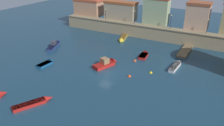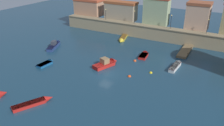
{
  "view_description": "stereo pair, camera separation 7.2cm",
  "coord_description": "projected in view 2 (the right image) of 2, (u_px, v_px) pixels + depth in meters",
  "views": [
    {
      "loc": [
        20.56,
        -34.72,
        20.97
      ],
      "look_at": [
        0.0,
        2.69,
        1.16
      ],
      "focal_mm": 36.47,
      "sensor_mm": 36.0,
      "label": 1
    },
    {
      "loc": [
        20.62,
        -34.69,
        20.97
      ],
      "look_at": [
        0.0,
        2.69,
        1.16
      ],
      "focal_mm": 36.47,
      "sensor_mm": 36.0,
      "label": 2
    }
  ],
  "objects": [
    {
      "name": "quay_lamp_2",
      "position": [
        171.0,
        20.0,
        60.0
      ],
      "size": [
        0.32,
        0.32,
        3.71
      ],
      "color": "black",
      "rests_on": "quay_wall"
    },
    {
      "name": "moored_boat_5",
      "position": [
        176.0,
        66.0,
        47.66
      ],
      "size": [
        1.5,
        6.17,
        1.09
      ],
      "rotation": [
        0.0,
        0.0,
        1.51
      ],
      "color": "silver",
      "rests_on": "ground"
    },
    {
      "name": "moored_boat_2",
      "position": [
        123.0,
        39.0,
        63.98
      ],
      "size": [
        3.19,
        7.51,
        1.35
      ],
      "rotation": [
        0.0,
        0.0,
        -1.32
      ],
      "color": "gold",
      "rests_on": "ground"
    },
    {
      "name": "mooring_buoy_2",
      "position": [
        135.0,
        61.0,
        50.75
      ],
      "size": [
        0.65,
        0.65,
        0.65
      ],
      "primitive_type": "sphere",
      "color": "#EA4C19",
      "rests_on": "ground"
    },
    {
      "name": "quay_wall",
      "position": [
        150.0,
        32.0,
        64.29
      ],
      "size": [
        55.42,
        2.75,
        3.68
      ],
      "color": "#9E8966",
      "rests_on": "ground"
    },
    {
      "name": "moored_boat_7",
      "position": [
        47.0,
        63.0,
        49.11
      ],
      "size": [
        1.84,
        4.26,
        1.44
      ],
      "rotation": [
        0.0,
        0.0,
        1.49
      ],
      "color": "#195689",
      "rests_on": "ground"
    },
    {
      "name": "pier_dock",
      "position": [
        185.0,
        51.0,
        55.45
      ],
      "size": [
        2.18,
        8.89,
        0.7
      ],
      "color": "brown",
      "rests_on": "ground"
    },
    {
      "name": "moored_boat_4",
      "position": [
        144.0,
        55.0,
        53.17
      ],
      "size": [
        2.04,
        4.41,
        1.5
      ],
      "rotation": [
        0.0,
        0.0,
        1.69
      ],
      "color": "red",
      "rests_on": "ground"
    },
    {
      "name": "quay_lamp_3",
      "position": [
        208.0,
        24.0,
        56.0
      ],
      "size": [
        0.32,
        0.32,
        3.7
      ],
      "color": "black",
      "rests_on": "quay_wall"
    },
    {
      "name": "quay_lamp_1",
      "position": [
        134.0,
        15.0,
        64.63
      ],
      "size": [
        0.32,
        0.32,
        3.73
      ],
      "color": "black",
      "rests_on": "quay_wall"
    },
    {
      "name": "ground_plane",
      "position": [
        105.0,
        73.0,
        45.41
      ],
      "size": [
        141.14,
        141.14,
        0.0
      ],
      "primitive_type": "plane",
      "color": "#19384C"
    },
    {
      "name": "mooring_buoy_0",
      "position": [
        129.0,
        77.0,
        44.12
      ],
      "size": [
        0.65,
        0.65,
        0.65
      ],
      "primitive_type": "sphere",
      "color": "#EA4C19",
      "rests_on": "ground"
    },
    {
      "name": "moored_boat_1",
      "position": [
        35.0,
        102.0,
        35.68
      ],
      "size": [
        4.02,
        6.21,
        1.15
      ],
      "rotation": [
        0.0,
        0.0,
        1.09
      ],
      "color": "red",
      "rests_on": "ground"
    },
    {
      "name": "quay_lamp_0",
      "position": [
        106.0,
        13.0,
        68.9
      ],
      "size": [
        0.32,
        0.32,
        3.24
      ],
      "color": "black",
      "rests_on": "quay_wall"
    },
    {
      "name": "moored_boat_8",
      "position": [
        55.0,
        45.0,
        58.8
      ],
      "size": [
        4.11,
        7.4,
        2.03
      ],
      "rotation": [
        0.0,
        0.0,
        1.95
      ],
      "color": "navy",
      "rests_on": "ground"
    },
    {
      "name": "mooring_buoy_1",
      "position": [
        151.0,
        73.0,
        45.5
      ],
      "size": [
        0.6,
        0.6,
        0.6
      ],
      "primitive_type": "sphere",
      "color": "yellow",
      "rests_on": "ground"
    },
    {
      "name": "old_town_backdrop",
      "position": [
        157.0,
        12.0,
        64.55
      ],
      "size": [
        54.34,
        5.49,
        7.99
      ],
      "color": "tan",
      "rests_on": "ground"
    },
    {
      "name": "moored_boat_0",
      "position": [
        107.0,
        63.0,
        48.35
      ],
      "size": [
        3.89,
        6.31,
        2.41
      ],
      "rotation": [
        0.0,
        0.0,
        1.21
      ],
      "color": "red",
      "rests_on": "ground"
    }
  ]
}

